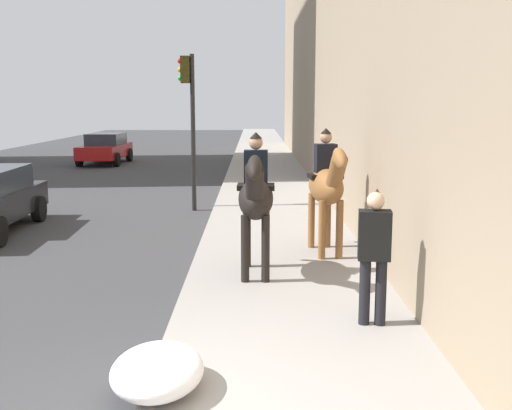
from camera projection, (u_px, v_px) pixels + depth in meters
mounted_horse_near at (256, 197)px, 9.83m from camera, size 2.15×0.61×2.32m
mounted_horse_far at (327, 184)px, 11.25m from camera, size 2.15×0.74×2.32m
pedestrian_greeting at (374, 249)px, 7.66m from camera, size 0.31×0.43×1.70m
car_mid_lane at (105, 148)px, 29.27m from camera, size 4.20×2.02×1.44m
traffic_light_near_curb at (190, 108)px, 16.24m from camera, size 0.20×0.44×4.15m
snow_pile_near at (157, 371)px, 6.00m from camera, size 1.18×0.91×0.41m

